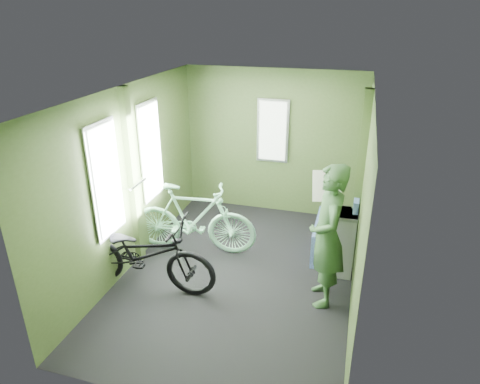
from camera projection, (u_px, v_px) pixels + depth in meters
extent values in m
plane|color=black|center=(238.00, 274.00, 5.44)|extent=(4.00, 4.00, 0.00)
cube|color=silver|center=(237.00, 92.00, 4.52)|extent=(2.80, 4.00, 0.02)
cube|color=#3D5126|center=(273.00, 143.00, 6.74)|extent=(2.80, 0.02, 2.30)
cube|color=#3D5126|center=(164.00, 293.00, 3.21)|extent=(2.80, 0.02, 2.30)
cube|color=#3D5126|center=(130.00, 179.00, 5.33)|extent=(0.02, 4.00, 2.30)
cube|color=#3D5126|center=(362.00, 205.00, 4.63)|extent=(0.02, 4.00, 2.30)
cube|color=#3D5126|center=(133.00, 180.00, 5.32)|extent=(0.08, 0.12, 2.30)
cube|color=silver|center=(107.00, 181.00, 4.75)|extent=(0.02, 0.56, 1.34)
cube|color=silver|center=(152.00, 151.00, 5.72)|extent=(0.02, 0.56, 1.34)
cube|color=white|center=(102.00, 134.00, 4.54)|extent=(0.00, 0.12, 0.12)
cube|color=white|center=(149.00, 112.00, 5.51)|extent=(0.00, 0.12, 0.12)
cylinder|color=silver|center=(138.00, 184.00, 5.32)|extent=(0.03, 0.40, 0.03)
cube|color=#3D5126|center=(358.00, 184.00, 5.17)|extent=(0.10, 0.10, 2.30)
cube|color=white|center=(368.00, 122.00, 5.15)|extent=(0.02, 0.40, 0.50)
cube|color=silver|center=(273.00, 131.00, 6.62)|extent=(0.50, 0.02, 1.00)
imported|color=black|center=(147.00, 287.00, 5.19)|extent=(1.79, 0.71, 0.98)
imported|color=#8FE1B1|center=(195.00, 252.00, 5.94)|extent=(1.76, 0.77, 1.07)
imported|color=#2E4F2B|center=(327.00, 236.00, 4.65)|extent=(0.52, 0.68, 1.66)
cube|color=silver|center=(327.00, 186.00, 4.74)|extent=(0.35, 0.24, 0.32)
cube|color=slate|center=(344.00, 243.00, 5.33)|extent=(0.25, 0.35, 0.85)
cube|color=navy|center=(334.00, 238.00, 5.81)|extent=(0.53, 0.94, 0.47)
cube|color=navy|center=(355.00, 207.00, 5.56)|extent=(0.07, 0.94, 0.52)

